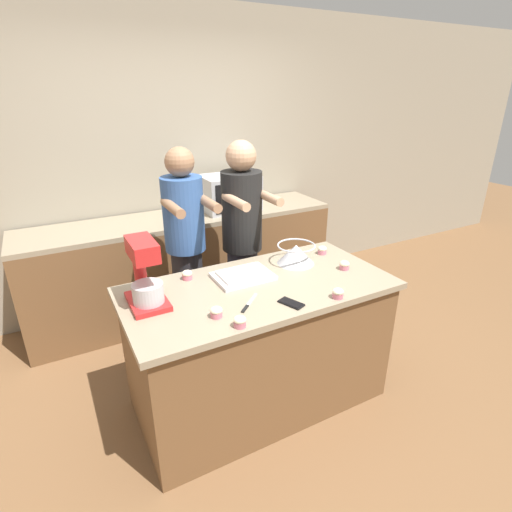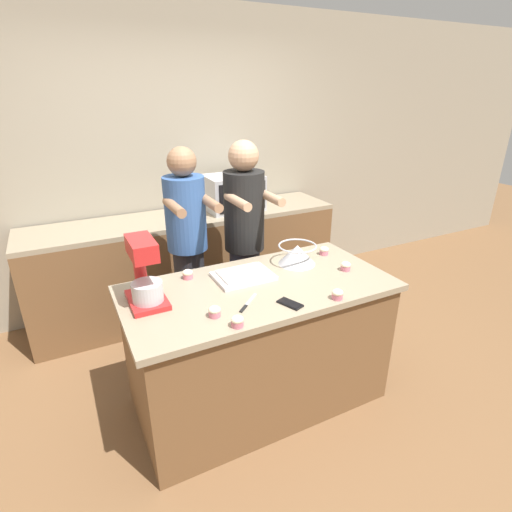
# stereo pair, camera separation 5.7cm
# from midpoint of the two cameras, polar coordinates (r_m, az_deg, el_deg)

# --- Properties ---
(ground_plane) EXTENTS (16.00, 16.00, 0.00)m
(ground_plane) POSITION_cam_midpoint_polar(r_m,az_deg,el_deg) (2.97, -0.18, -19.53)
(ground_plane) COLOR brown
(back_wall) EXTENTS (10.00, 0.06, 2.70)m
(back_wall) POSITION_cam_midpoint_polar(r_m,az_deg,el_deg) (3.89, -12.94, 12.73)
(back_wall) COLOR gray
(back_wall) RESTS_ON ground_plane
(island_counter) EXTENTS (1.66, 0.82, 0.88)m
(island_counter) POSITION_cam_midpoint_polar(r_m,az_deg,el_deg) (2.69, -0.19, -12.55)
(island_counter) COLOR brown
(island_counter) RESTS_ON ground_plane
(back_counter) EXTENTS (2.80, 0.60, 0.94)m
(back_counter) POSITION_cam_midpoint_polar(r_m,az_deg,el_deg) (3.82, -10.30, -1.11)
(back_counter) COLOR brown
(back_counter) RESTS_ON ground_plane
(person_left) EXTENTS (0.31, 0.48, 1.64)m
(person_left) POSITION_cam_midpoint_polar(r_m,az_deg,el_deg) (2.96, -10.44, 0.32)
(person_left) COLOR #232328
(person_left) RESTS_ON ground_plane
(person_right) EXTENTS (0.33, 0.49, 1.66)m
(person_right) POSITION_cam_midpoint_polar(r_m,az_deg,el_deg) (3.12, -2.47, 2.00)
(person_right) COLOR #33384C
(person_right) RESTS_ON ground_plane
(stand_mixer) EXTENTS (0.20, 0.30, 0.39)m
(stand_mixer) POSITION_cam_midpoint_polar(r_m,az_deg,el_deg) (2.27, -16.28, -2.85)
(stand_mixer) COLOR red
(stand_mixer) RESTS_ON island_counter
(mixing_bowl) EXTENTS (0.26, 0.26, 0.14)m
(mixing_bowl) POSITION_cam_midpoint_polar(r_m,az_deg,el_deg) (2.74, 5.14, 0.38)
(mixing_bowl) COLOR #BCBCC1
(mixing_bowl) RESTS_ON island_counter
(baking_tray) EXTENTS (0.36, 0.27, 0.04)m
(baking_tray) POSITION_cam_midpoint_polar(r_m,az_deg,el_deg) (2.54, -2.50, -2.79)
(baking_tray) COLOR silver
(baking_tray) RESTS_ON island_counter
(microwave_oven) EXTENTS (0.51, 0.39, 0.32)m
(microwave_oven) POSITION_cam_midpoint_polar(r_m,az_deg,el_deg) (3.77, -4.25, 9.01)
(microwave_oven) COLOR #B7B7BC
(microwave_oven) RESTS_ON back_counter
(cell_phone) EXTENTS (0.12, 0.16, 0.01)m
(cell_phone) POSITION_cam_midpoint_polar(r_m,az_deg,el_deg) (2.26, 4.33, -6.74)
(cell_phone) COLOR black
(cell_phone) RESTS_ON island_counter
(knife) EXTENTS (0.18, 0.16, 0.01)m
(knife) POSITION_cam_midpoint_polar(r_m,az_deg,el_deg) (2.25, -1.80, -6.89)
(knife) COLOR #BCBCC1
(knife) RESTS_ON island_counter
(cupcake_0) EXTENTS (0.07, 0.07, 0.06)m
(cupcake_0) POSITION_cam_midpoint_polar(r_m,az_deg,el_deg) (2.13, -6.45, -7.95)
(cupcake_0) COLOR #D17084
(cupcake_0) RESTS_ON island_counter
(cupcake_1) EXTENTS (0.07, 0.07, 0.06)m
(cupcake_1) POSITION_cam_midpoint_polar(r_m,az_deg,el_deg) (2.94, 8.89, 0.86)
(cupcake_1) COLOR #D17084
(cupcake_1) RESTS_ON island_counter
(cupcake_2) EXTENTS (0.07, 0.07, 0.06)m
(cupcake_2) POSITION_cam_midpoint_polar(r_m,az_deg,el_deg) (2.71, 11.94, -1.28)
(cupcake_2) COLOR #D17084
(cupcake_2) RESTS_ON island_counter
(cupcake_3) EXTENTS (0.07, 0.07, 0.06)m
(cupcake_3) POSITION_cam_midpoint_polar(r_m,az_deg,el_deg) (2.56, -10.43, -2.67)
(cupcake_3) COLOR #D17084
(cupcake_3) RESTS_ON island_counter
(cupcake_4) EXTENTS (0.07, 0.07, 0.06)m
(cupcake_4) POSITION_cam_midpoint_polar(r_m,az_deg,el_deg) (2.05, -3.13, -9.33)
(cupcake_4) COLOR #D17084
(cupcake_4) RESTS_ON island_counter
(cupcake_5) EXTENTS (0.07, 0.07, 0.06)m
(cupcake_5) POSITION_cam_midpoint_polar(r_m,az_deg,el_deg) (2.35, 10.95, -5.24)
(cupcake_5) COLOR #D17084
(cupcake_5) RESTS_ON island_counter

